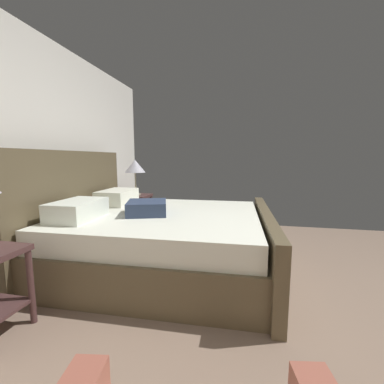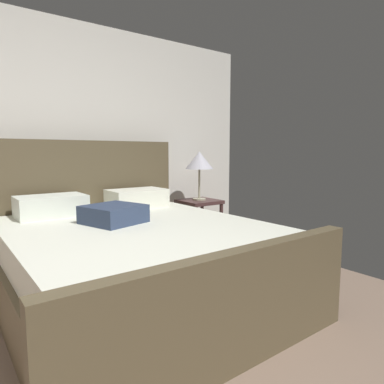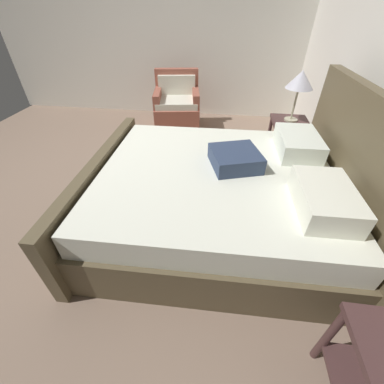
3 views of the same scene
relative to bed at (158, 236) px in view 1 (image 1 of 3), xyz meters
name	(u,v)px [view 1 (image 1 of 3)]	position (x,y,z in m)	size (l,w,h in m)	color
ground_plane	(310,307)	(-0.47, -1.48, -0.36)	(5.07, 5.38, 0.02)	#866E5C
wall_back	(17,154)	(-0.47, 1.27, 0.90)	(5.19, 0.12, 2.51)	silver
bed	(158,236)	(0.00, 0.00, 0.00)	(2.02, 2.30, 1.29)	brown
nightstand_right	(136,206)	(1.31, 0.84, 0.05)	(0.44, 0.44, 0.60)	#482D2D
table_lamp_right	(135,167)	(1.31, 0.84, 0.72)	(0.34, 0.34, 0.58)	#B7B293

